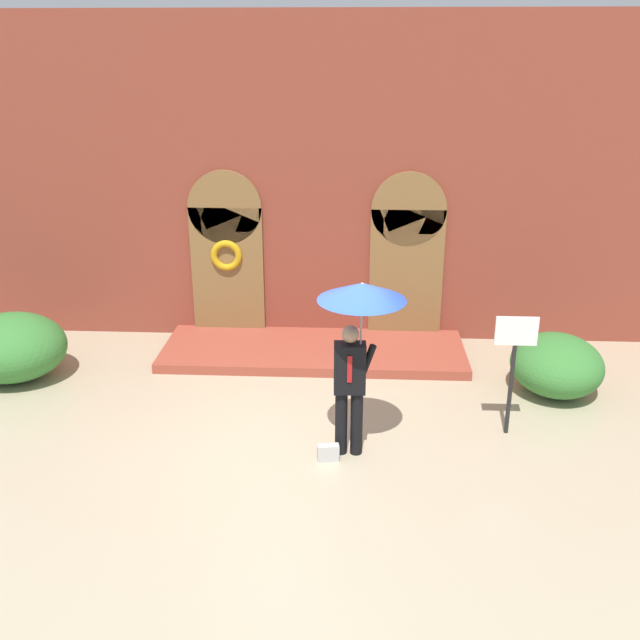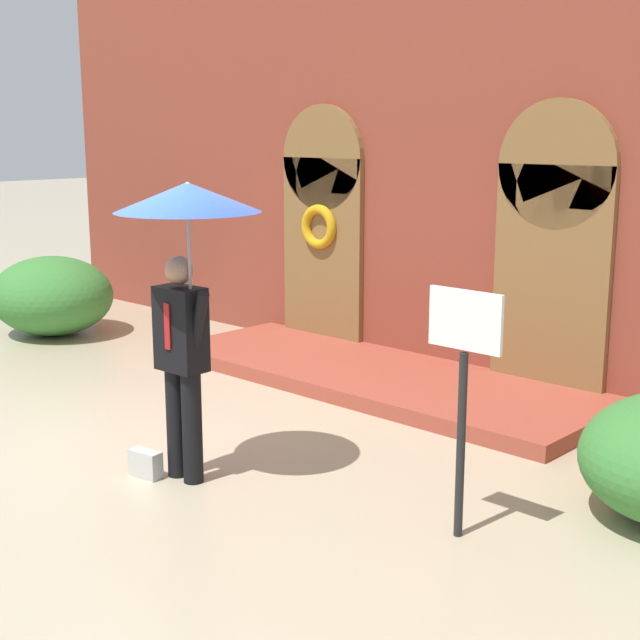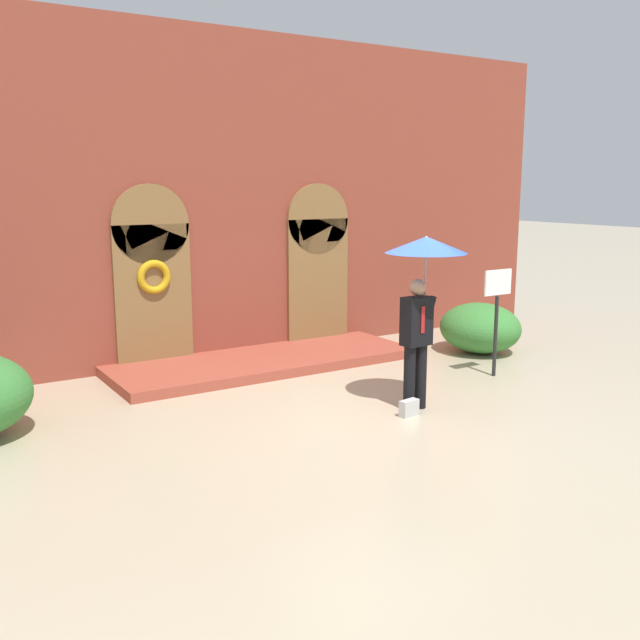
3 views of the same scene
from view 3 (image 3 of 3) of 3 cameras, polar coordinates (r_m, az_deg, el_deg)
ground_plane at (r=9.66m, az=4.17°, el=-7.57°), size 80.00×80.00×0.00m
building_facade at (r=12.74m, az=-6.96°, el=9.13°), size 14.00×2.30×5.60m
person_with_umbrella at (r=9.62m, az=8.29°, el=3.96°), size 1.10×1.10×2.36m
handbag at (r=9.63m, az=7.13°, el=-7.00°), size 0.29×0.16×0.22m
sign_post at (r=11.61m, az=13.97°, el=1.20°), size 0.56×0.06×1.72m
shrub_right at (r=13.33m, az=12.68°, el=-0.61°), size 1.39×1.54×0.91m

